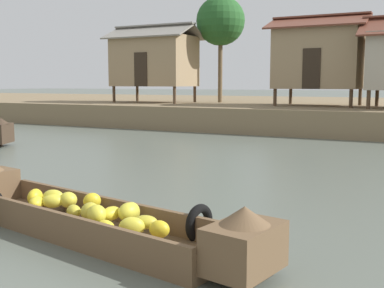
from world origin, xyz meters
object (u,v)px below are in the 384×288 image
Objects in this scene: stilt_house_left at (154,60)px; palm_tree_near at (221,21)px; banana_boat at (87,216)px; stilt_house_mid_left at (320,57)px.

stilt_house_left is 0.85× the size of palm_tree_near.
stilt_house_left is (-10.00, 18.11, 3.13)m from banana_boat.
banana_boat is 20.92m from stilt_house_left.
stilt_house_mid_left is at bearing -16.01° from palm_tree_near.
stilt_house_left is 1.10× the size of stilt_house_mid_left.
stilt_house_left reaches higher than stilt_house_mid_left.
palm_tree_near reaches higher than stilt_house_left.
stilt_house_left is 9.14m from stilt_house_mid_left.
palm_tree_near reaches higher than stilt_house_mid_left.
palm_tree_near is (-5.86, 1.68, 2.16)m from stilt_house_mid_left.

